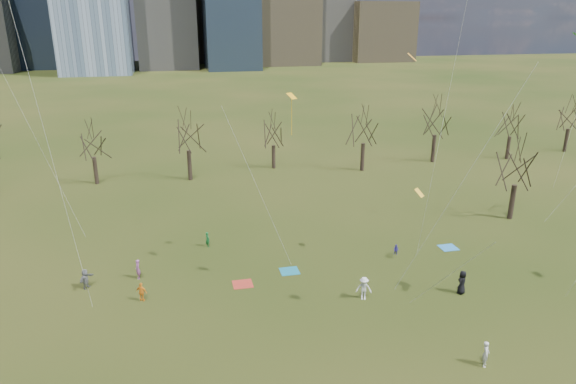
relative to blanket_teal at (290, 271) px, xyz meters
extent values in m
plane|color=black|center=(-0.01, -11.46, -0.01)|extent=(500.00, 500.00, 0.00)
cube|color=slate|center=(69.99, 218.54, 28.98)|extent=(22.00, 22.00, 58.00)
cube|color=#726347|center=(4.99, 228.54, 23.98)|extent=(30.00, 30.00, 48.00)
cube|color=#726347|center=(94.99, 213.54, 13.98)|extent=(30.00, 28.00, 28.00)
cylinder|color=black|center=(-19.01, 29.54, 1.79)|extent=(0.52, 0.52, 3.60)
cylinder|color=black|center=(-7.01, 28.54, 2.01)|extent=(0.54, 0.54, 4.05)
cylinder|color=black|center=(4.99, 31.54, 1.67)|extent=(0.51, 0.51, 3.38)
cylinder|color=black|center=(16.99, 27.54, 1.97)|extent=(0.54, 0.54, 3.96)
cylinder|color=black|center=(28.99, 29.54, 2.05)|extent=(0.54, 0.54, 4.14)
cylinder|color=black|center=(40.99, 28.54, 1.74)|extent=(0.52, 0.52, 3.51)
cylinder|color=black|center=(52.99, 30.54, 1.85)|extent=(0.53, 0.53, 3.74)
cylinder|color=black|center=(25.99, 6.54, 1.90)|extent=(0.53, 0.53, 3.83)
cube|color=#176F8B|center=(0.00, 0.00, 0.00)|extent=(1.60, 1.50, 0.03)
cube|color=#2978C3|center=(15.70, 1.26, 0.00)|extent=(1.60, 1.50, 0.03)
cube|color=#B03023|center=(-4.24, -1.35, 0.00)|extent=(1.60, 1.50, 0.03)
imported|color=silver|center=(9.01, -14.97, 0.85)|extent=(0.69, 0.75, 1.72)
imported|color=orange|center=(-12.10, -2.21, 0.76)|extent=(0.97, 0.77, 1.54)
imported|color=black|center=(12.34, -6.63, 0.95)|extent=(1.13, 1.05, 1.93)
imported|color=#9D4E95|center=(-12.54, 1.59, 0.83)|extent=(0.51, 0.68, 1.69)
imported|color=#2F2399|center=(10.23, 0.95, 0.49)|extent=(0.62, 0.61, 1.00)
imported|color=white|center=(4.52, -5.75, 0.92)|extent=(1.36, 1.03, 1.86)
imported|color=slate|center=(-16.54, 0.85, 0.82)|extent=(1.22, 1.57, 1.66)
imported|color=#176A2E|center=(-6.43, 6.60, 0.73)|extent=(0.56, 0.65, 1.49)
plane|color=#F4AD14|center=(-0.19, -1.46, 15.13)|extent=(1.00, 0.96, 0.40)
cylinder|color=silver|center=(-2.95, -3.17, 8.26)|extent=(5.52, 3.43, 13.75)
cylinder|color=#F4AD14|center=(-0.19, -1.46, 13.54)|extent=(0.04, 0.04, 2.70)
plane|color=orange|center=(6.39, -7.14, 18.18)|extent=(0.90, 0.95, 0.49)
cylinder|color=silver|center=(9.10, -9.64, 9.78)|extent=(5.44, 5.03, 16.80)
cylinder|color=silver|center=(-16.35, -6.64, 15.89)|extent=(2.20, 3.84, 29.01)
cylinder|color=silver|center=(10.87, -4.63, 16.91)|extent=(0.18, 5.98, 31.05)
cylinder|color=silver|center=(-20.32, 5.56, 13.39)|extent=(5.77, 5.35, 24.02)
plane|color=yellow|center=(6.65, -9.17, 9.65)|extent=(0.90, 0.87, 0.48)
cylinder|color=silver|center=(6.74, -13.23, 5.52)|extent=(0.21, 8.14, 8.27)
camera|label=1|loc=(-8.95, -38.37, 20.56)|focal=32.00mm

